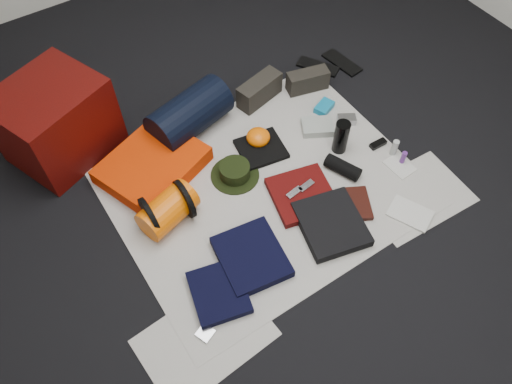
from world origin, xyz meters
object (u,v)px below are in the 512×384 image
stuff_sack (168,210)px  compact_camera (347,120)px  navy_duffel (190,114)px  paperback_book (357,204)px  water_bottle (341,137)px  sleeping_pad (153,165)px  red_cabinet (56,122)px

stuff_sack → compact_camera: 1.22m
navy_duffel → paperback_book: navy_duffel is taller
compact_camera → stuff_sack: bearing=-148.0°
navy_duffel → paperback_book: (0.47, -0.97, -0.11)m
water_bottle → paperback_book: bearing=-114.7°
navy_duffel → compact_camera: 0.94m
sleeping_pad → paperback_book: bearing=-45.3°
red_cabinet → stuff_sack: bearing=-91.9°
navy_duffel → sleeping_pad: bearing=-168.2°
navy_duffel → compact_camera: navy_duffel is taller
stuff_sack → water_bottle: 1.05m
sleeping_pad → stuff_sack: 0.35m
stuff_sack → red_cabinet: bearing=109.3°
water_bottle → paperback_book: 0.41m
paperback_book → water_bottle: bearing=93.4°
navy_duffel → paperback_book: bearing=-77.7°
red_cabinet → paperback_book: (1.15, -1.24, -0.21)m
sleeping_pad → red_cabinet: bearing=128.7°
red_cabinet → paperback_book: size_ratio=2.62×
navy_duffel → water_bottle: 0.88m
stuff_sack → navy_duffel: navy_duffel is taller
paperback_book → navy_duffel: bearing=144.0°
red_cabinet → navy_duffel: red_cabinet is taller
stuff_sack → navy_duffel: 0.64m
red_cabinet → stuff_sack: (0.27, -0.77, -0.13)m
red_cabinet → sleeping_pad: bearing=-72.5°
stuff_sack → paperback_book: 1.00m
water_bottle → red_cabinet: bearing=146.2°
compact_camera → navy_duffel: bearing=-179.4°
sleeping_pad → water_bottle: size_ratio=2.51×
compact_camera → red_cabinet: bearing=-175.8°
sleeping_pad → paperback_book: sleeping_pad is taller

